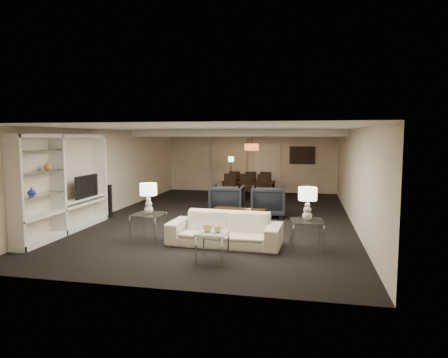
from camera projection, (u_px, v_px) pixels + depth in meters
name	position (u px, v px, depth m)	size (l,w,h in m)	color
floor	(224.00, 217.00, 11.41)	(11.00, 11.00, 0.00)	black
ceiling	(224.00, 129.00, 11.15)	(7.00, 11.00, 0.02)	silver
wall_back	(251.00, 162.00, 16.63)	(7.00, 0.02, 2.50)	beige
wall_front	(148.00, 207.00, 5.92)	(7.00, 0.02, 2.50)	beige
wall_left	(110.00, 172.00, 11.99)	(0.02, 11.00, 2.50)	beige
wall_right	(353.00, 176.00, 10.57)	(0.02, 11.00, 2.50)	beige
ceiling_soffit	(244.00, 134.00, 14.57)	(7.00, 4.00, 0.20)	silver
curtains	(229.00, 163.00, 16.74)	(1.50, 0.12, 2.40)	beige
door	(268.00, 167.00, 16.48)	(0.90, 0.05, 2.10)	silver
painting	(302.00, 155.00, 16.14)	(0.95, 0.04, 0.65)	#142D38
media_unit	(65.00, 184.00, 9.43)	(0.38, 3.40, 2.35)	white
pendant_light	(252.00, 147.00, 14.55)	(0.52, 0.52, 0.24)	#D8591E
sofa	(225.00, 229.00, 8.42)	(2.37, 0.93, 0.69)	beige
coffee_table	(238.00, 219.00, 9.99)	(1.30, 0.76, 0.47)	#311D0D
armchair_left	(227.00, 200.00, 11.74)	(0.94, 0.97, 0.88)	black
armchair_right	(268.00, 201.00, 11.50)	(0.94, 0.97, 0.88)	black
side_table_left	(149.00, 227.00, 8.77)	(0.65, 0.65, 0.61)	white
side_table_right	(307.00, 235.00, 8.08)	(0.65, 0.65, 0.61)	white
table_lamp_left	(149.00, 199.00, 8.70)	(0.37, 0.37, 0.67)	beige
table_lamp_right	(307.00, 204.00, 8.01)	(0.37, 0.37, 0.67)	beige
marble_table	(213.00, 247.00, 7.36)	(0.54, 0.54, 0.54)	white
gold_gourd_a	(207.00, 227.00, 7.34)	(0.17, 0.17, 0.17)	#E6C379
gold_gourd_b	(218.00, 228.00, 7.30)	(0.15, 0.15, 0.15)	#E5BC79
television	(83.00, 186.00, 10.15)	(0.13, 1.00, 0.57)	black
vase_blue	(32.00, 192.00, 8.30)	(0.18, 0.18, 0.18)	#272CA9
vase_amber	(47.00, 166.00, 8.79)	(0.18, 0.18, 0.19)	#B3893B
floor_speaker	(110.00, 201.00, 11.37)	(0.10, 0.10, 0.94)	black
dining_table	(249.00, 190.00, 14.77)	(1.87, 1.04, 0.66)	black
chair_nl	(229.00, 188.00, 14.24)	(0.45, 0.45, 0.98)	black
chair_nm	(246.00, 188.00, 14.12)	(0.45, 0.45, 0.98)	black
chair_nr	(263.00, 188.00, 13.99)	(0.45, 0.45, 0.98)	black
chair_fl	(236.00, 183.00, 15.50)	(0.45, 0.45, 0.98)	black
chair_fm	(251.00, 184.00, 15.38)	(0.45, 0.45, 0.98)	black
chair_fr	(267.00, 184.00, 15.26)	(0.45, 0.45, 0.98)	black
floor_lamp	(231.00, 176.00, 15.84)	(0.22, 0.22, 1.51)	black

